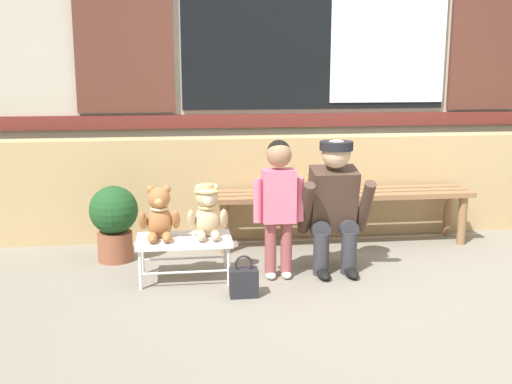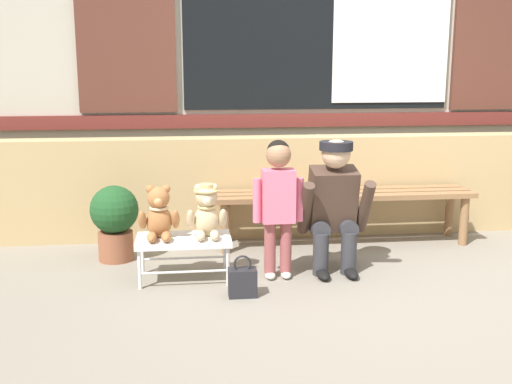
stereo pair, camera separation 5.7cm
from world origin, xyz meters
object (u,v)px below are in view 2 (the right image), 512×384
small_display_bench (184,242)px  child_standing (278,194)px  teddy_bear_plain (159,214)px  teddy_bear_with_hat (207,212)px  adult_crouching (334,205)px  wooden_bench_long (344,200)px  potted_plant (115,218)px  handbag_on_ground (242,282)px

small_display_bench → child_standing: size_ratio=0.67×
teddy_bear_plain → teddy_bear_with_hat: same height
child_standing → adult_crouching: size_ratio=1.01×
small_display_bench → child_standing: child_standing is taller
wooden_bench_long → teddy_bear_with_hat: teddy_bear_with_hat is taller
wooden_bench_long → potted_plant: (-1.80, -0.21, -0.05)m
handbag_on_ground → child_standing: bearing=49.5°
teddy_bear_with_hat → adult_crouching: 0.90m
teddy_bear_with_hat → small_display_bench: bearing=-179.2°
child_standing → adult_crouching: 0.44m
small_display_bench → teddy_bear_plain: bearing=179.5°
child_standing → potted_plant: 1.30m
wooden_bench_long → child_standing: child_standing is taller
small_display_bench → handbag_on_ground: small_display_bench is taller
wooden_bench_long → potted_plant: bearing=-173.3°
teddy_bear_with_hat → teddy_bear_plain: bearing=-179.9°
child_standing → potted_plant: child_standing is taller
adult_crouching → handbag_on_ground: 0.90m
small_display_bench → handbag_on_ground: 0.54m
adult_crouching → child_standing: bearing=-166.2°
child_standing → handbag_on_ground: bearing=-130.5°
teddy_bear_plain → handbag_on_ground: size_ratio=1.34×
teddy_bear_with_hat → wooden_bench_long: bearing=32.0°
teddy_bear_with_hat → child_standing: bearing=-4.2°
handbag_on_ground → adult_crouching: bearing=31.6°
wooden_bench_long → teddy_bear_with_hat: 1.34m
teddy_bear_with_hat → child_standing: size_ratio=0.38×
child_standing → adult_crouching: bearing=13.8°
small_display_bench → teddy_bear_with_hat: (0.16, 0.00, 0.21)m
teddy_bear_plain → adult_crouching: (1.22, 0.07, 0.02)m
wooden_bench_long → child_standing: 1.01m
small_display_bench → potted_plant: 0.72m
teddy_bear_with_hat → child_standing: child_standing is taller
adult_crouching → handbag_on_ground: bearing=-148.4°
teddy_bear_plain → adult_crouching: size_ratio=0.38×
wooden_bench_long → small_display_bench: wooden_bench_long is taller
wooden_bench_long → teddy_bear_with_hat: bearing=-148.0°
small_display_bench → child_standing: 0.72m
small_display_bench → adult_crouching: size_ratio=0.67×
small_display_bench → potted_plant: (-0.51, 0.50, 0.06)m
handbag_on_ground → potted_plant: 1.25m
teddy_bear_plain → potted_plant: 0.62m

